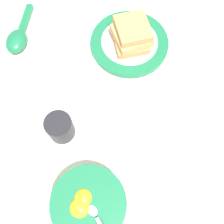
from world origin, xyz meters
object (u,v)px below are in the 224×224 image
at_px(toast_plate, 129,43).
at_px(egg_bowl, 89,204).
at_px(soup_spoon, 18,38).
at_px(toast_sandwich, 132,35).
at_px(drinking_cup, 60,127).

bearing_deg(toast_plate, egg_bowl, 121.23).
relative_size(toast_plate, soup_spoon, 1.32).
bearing_deg(soup_spoon, toast_plate, -138.24).
height_order(egg_bowl, toast_sandwich, egg_bowl).
bearing_deg(egg_bowl, drinking_cup, -22.54).
relative_size(toast_sandwich, drinking_cup, 1.97).
xyz_separation_m(egg_bowl, toast_sandwich, (0.22, -0.37, 0.02)).
height_order(soup_spoon, drinking_cup, drinking_cup).
bearing_deg(toast_sandwich, soup_spoon, 41.26).
bearing_deg(soup_spoon, drinking_cup, 161.60).
xyz_separation_m(egg_bowl, soup_spoon, (0.45, -0.16, -0.01)).
relative_size(egg_bowl, soup_spoon, 0.99).
relative_size(egg_bowl, toast_sandwich, 1.24).
relative_size(toast_sandwich, soup_spoon, 0.80).
height_order(toast_plate, toast_sandwich, toast_sandwich).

